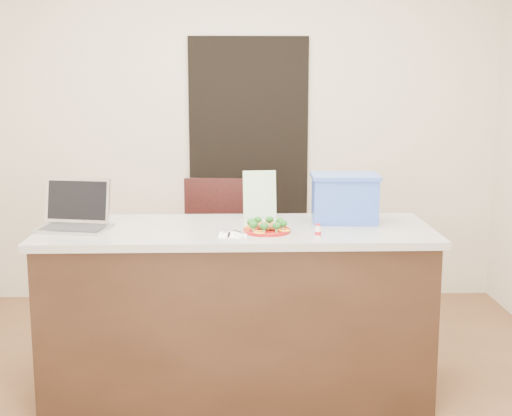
{
  "coord_description": "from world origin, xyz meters",
  "views": [
    {
      "loc": [
        -0.01,
        -3.42,
        1.7
      ],
      "look_at": [
        0.1,
        0.2,
        1.03
      ],
      "focal_mm": 50.0,
      "sensor_mm": 36.0,
      "label": 1
    }
  ],
  "objects_px": {
    "napkin": "(233,235)",
    "chair": "(219,248)",
    "island": "(237,311)",
    "plate": "(267,230)",
    "laptop": "(75,215)",
    "blue_box": "(344,198)",
    "yogurt_bottle": "(318,232)"
  },
  "relations": [
    {
      "from": "napkin",
      "to": "chair",
      "type": "height_order",
      "value": "chair"
    },
    {
      "from": "island",
      "to": "plate",
      "type": "bearing_deg",
      "value": -36.88
    },
    {
      "from": "laptop",
      "to": "chair",
      "type": "distance_m",
      "value": 1.21
    },
    {
      "from": "laptop",
      "to": "blue_box",
      "type": "xyz_separation_m",
      "value": [
        1.44,
        0.11,
        0.06
      ]
    },
    {
      "from": "plate",
      "to": "chair",
      "type": "height_order",
      "value": "chair"
    },
    {
      "from": "plate",
      "to": "laptop",
      "type": "distance_m",
      "value": 1.01
    },
    {
      "from": "island",
      "to": "laptop",
      "type": "bearing_deg",
      "value": 178.57
    },
    {
      "from": "island",
      "to": "napkin",
      "type": "height_order",
      "value": "napkin"
    },
    {
      "from": "laptop",
      "to": "yogurt_bottle",
      "type": "bearing_deg",
      "value": -1.33
    },
    {
      "from": "island",
      "to": "blue_box",
      "type": "distance_m",
      "value": 0.84
    },
    {
      "from": "island",
      "to": "plate",
      "type": "distance_m",
      "value": 0.51
    },
    {
      "from": "napkin",
      "to": "chair",
      "type": "distance_m",
      "value": 1.14
    },
    {
      "from": "yogurt_bottle",
      "to": "laptop",
      "type": "height_order",
      "value": "laptop"
    },
    {
      "from": "island",
      "to": "blue_box",
      "type": "relative_size",
      "value": 5.51
    },
    {
      "from": "laptop",
      "to": "chair",
      "type": "bearing_deg",
      "value": 60.9
    },
    {
      "from": "napkin",
      "to": "island",
      "type": "bearing_deg",
      "value": 84.82
    },
    {
      "from": "napkin",
      "to": "blue_box",
      "type": "bearing_deg",
      "value": 28.35
    },
    {
      "from": "yogurt_bottle",
      "to": "chair",
      "type": "xyz_separation_m",
      "value": [
        -0.52,
        1.14,
        -0.36
      ]
    },
    {
      "from": "blue_box",
      "to": "chair",
      "type": "height_order",
      "value": "blue_box"
    },
    {
      "from": "plate",
      "to": "blue_box",
      "type": "relative_size",
      "value": 0.65
    },
    {
      "from": "laptop",
      "to": "blue_box",
      "type": "distance_m",
      "value": 1.44
    },
    {
      "from": "chair",
      "to": "yogurt_bottle",
      "type": "bearing_deg",
      "value": -59.74
    },
    {
      "from": "yogurt_bottle",
      "to": "chair",
      "type": "bearing_deg",
      "value": 114.3
    },
    {
      "from": "island",
      "to": "napkin",
      "type": "xyz_separation_m",
      "value": [
        -0.02,
        -0.2,
        0.46
      ]
    },
    {
      "from": "blue_box",
      "to": "island",
      "type": "bearing_deg",
      "value": -165.07
    },
    {
      "from": "yogurt_bottle",
      "to": "laptop",
      "type": "distance_m",
      "value": 1.28
    },
    {
      "from": "island",
      "to": "napkin",
      "type": "distance_m",
      "value": 0.5
    },
    {
      "from": "yogurt_bottle",
      "to": "laptop",
      "type": "xyz_separation_m",
      "value": [
        -1.25,
        0.27,
        0.04
      ]
    },
    {
      "from": "island",
      "to": "plate",
      "type": "height_order",
      "value": "plate"
    },
    {
      "from": "blue_box",
      "to": "chair",
      "type": "xyz_separation_m",
      "value": [
        -0.7,
        0.76,
        -0.46
      ]
    },
    {
      "from": "laptop",
      "to": "island",
      "type": "bearing_deg",
      "value": 9.51
    },
    {
      "from": "plate",
      "to": "blue_box",
      "type": "xyz_separation_m",
      "value": [
        0.43,
        0.25,
        0.12
      ]
    }
  ]
}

